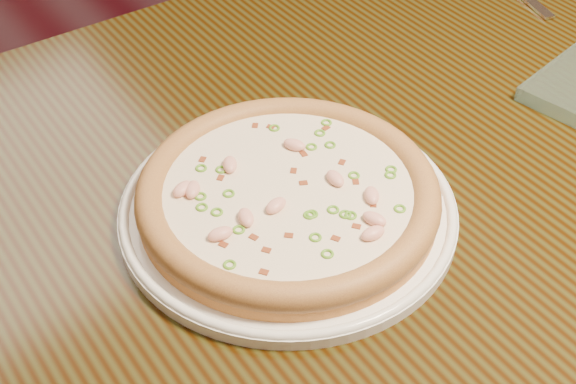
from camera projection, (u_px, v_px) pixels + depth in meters
ground at (212, 380)px, 1.54m from camera, size 9.00×9.00×0.00m
hero_table at (348, 211)px, 0.94m from camera, size 1.20×0.80×0.75m
plate at (288, 208)px, 0.79m from camera, size 0.33×0.33×0.02m
pizza at (288, 194)px, 0.77m from camera, size 0.29×0.29×0.03m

